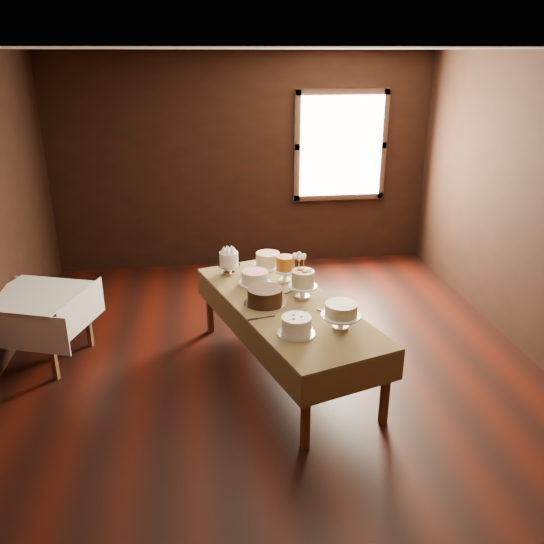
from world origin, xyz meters
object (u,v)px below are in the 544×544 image
(cake_server_a, at_px, (303,314))
(cake_flowers, at_px, (303,285))
(cake_lattice, at_px, (255,278))
(side_table, at_px, (36,301))
(cake_server_b, at_px, (333,315))
(display_table, at_px, (285,308))
(cake_server_c, at_px, (269,292))
(cake_cream, at_px, (341,316))
(cake_server_d, at_px, (296,288))
(cake_meringue, at_px, (229,264))
(cake_swirl, at_px, (296,326))
(cake_chocolate, at_px, (265,296))
(cake_speckled, at_px, (268,260))
(cake_server_e, at_px, (267,317))
(cake_caramel, at_px, (285,270))
(flower_vase, at_px, (299,281))

(cake_server_a, bearing_deg, cake_flowers, 47.36)
(cake_lattice, relative_size, cake_server_a, 1.32)
(side_table, distance_m, cake_server_b, 2.77)
(display_table, relative_size, cake_server_c, 10.06)
(cake_cream, height_order, cake_server_d, cake_cream)
(cake_meringue, xyz_separation_m, cake_swirl, (0.44, -1.37, -0.04))
(display_table, height_order, cake_chocolate, cake_chocolate)
(cake_server_a, bearing_deg, cake_chocolate, 105.16)
(cake_meringue, bearing_deg, cake_swirl, -72.10)
(display_table, bearing_deg, cake_server_d, 64.00)
(cake_cream, bearing_deg, cake_swirl, -170.21)
(cake_speckled, height_order, cake_server_a, cake_speckled)
(side_table, bearing_deg, cake_speckled, 9.66)
(cake_server_a, bearing_deg, cake_lattice, 81.83)
(cake_chocolate, bearing_deg, cake_server_e, -94.38)
(cake_meringue, bearing_deg, cake_speckled, 20.48)
(cake_meringue, relative_size, cake_server_c, 1.04)
(cake_speckled, distance_m, cake_server_a, 1.19)
(cake_server_a, bearing_deg, cake_server_b, -43.07)
(cake_flowers, height_order, cake_server_a, cake_flowers)
(cake_meringue, xyz_separation_m, cake_server_e, (0.25, -1.04, -0.10))
(display_table, bearing_deg, cake_cream, -55.49)
(cake_lattice, xyz_separation_m, cake_cream, (0.59, -1.01, 0.05))
(side_table, xyz_separation_m, cake_server_e, (2.07, -0.81, 0.10))
(cake_lattice, distance_m, cake_server_c, 0.25)
(cake_speckled, distance_m, cake_cream, 1.51)
(cake_caramel, distance_m, cake_chocolate, 0.56)
(cake_meringue, bearing_deg, cake_server_a, -61.33)
(cake_lattice, xyz_separation_m, cake_swirl, (0.21, -1.08, 0.02))
(display_table, xyz_separation_m, cake_swirl, (-0.01, -0.60, 0.12))
(display_table, height_order, cake_lattice, cake_lattice)
(cake_lattice, distance_m, cake_swirl, 1.10)
(cake_caramel, bearing_deg, cake_flowers, -76.31)
(cake_flowers, bearing_deg, cake_chocolate, -166.03)
(cake_flowers, bearing_deg, display_table, -150.30)
(side_table, relative_size, cake_swirl, 3.45)
(cake_meringue, distance_m, cake_server_c, 0.62)
(display_table, relative_size, side_table, 2.33)
(cake_swirl, height_order, cake_server_a, cake_swirl)
(flower_vase, bearing_deg, cake_flowers, -90.73)
(cake_speckled, xyz_separation_m, cake_server_d, (0.19, -0.62, -0.07))
(side_table, distance_m, cake_server_a, 2.52)
(cake_meringue, distance_m, cake_swirl, 1.44)
(cake_speckled, relative_size, cake_lattice, 0.99)
(cake_meringue, relative_size, cake_speckled, 0.80)
(cake_chocolate, height_order, cake_server_d, cake_chocolate)
(display_table, bearing_deg, cake_chocolate, 176.45)
(display_table, bearing_deg, cake_swirl, -90.72)
(cake_caramel, bearing_deg, flower_vase, -61.57)
(cake_server_b, xyz_separation_m, cake_server_c, (-0.48, 0.56, 0.00))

